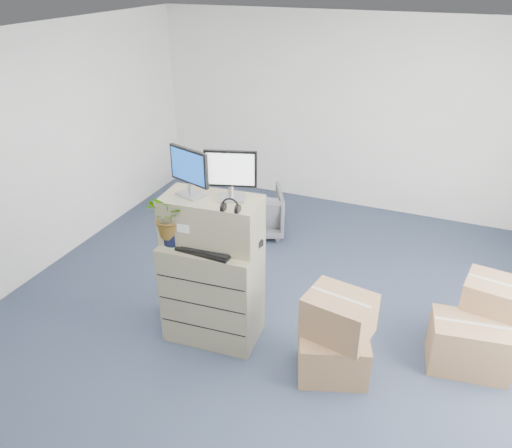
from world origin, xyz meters
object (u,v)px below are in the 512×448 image
at_px(monitor_left, 189,170).
at_px(monitor_right, 231,172).
at_px(filing_cabinet_lower, 213,291).
at_px(office_chair, 256,210).
at_px(potted_plant, 171,222).
at_px(water_bottle, 216,230).
at_px(keyboard, 206,250).

xyz_separation_m(monitor_left, monitor_right, (0.37, 0.07, 0.01)).
relative_size(filing_cabinet_lower, office_chair, 1.48).
height_order(filing_cabinet_lower, potted_plant, potted_plant).
bearing_deg(filing_cabinet_lower, monitor_right, 25.40).
height_order(monitor_left, potted_plant, monitor_left).
height_order(water_bottle, potted_plant, potted_plant).
relative_size(water_bottle, potted_plant, 0.51).
height_order(keyboard, water_bottle, water_bottle).
distance_m(water_bottle, office_chair, 2.29).
xyz_separation_m(monitor_right, keyboard, (-0.16, -0.23, -0.69)).
bearing_deg(monitor_right, filing_cabinet_lower, -167.12).
xyz_separation_m(water_bottle, office_chair, (-0.46, 2.09, -0.83)).
distance_m(keyboard, office_chair, 2.41).
distance_m(monitor_left, keyboard, 0.74).
distance_m(monitor_left, office_chair, 2.53).
distance_m(monitor_left, water_bottle, 0.61).
bearing_deg(potted_plant, keyboard, 0.99).
relative_size(filing_cabinet_lower, monitor_right, 2.31).
bearing_deg(keyboard, potted_plant, -175.97).
bearing_deg(water_bottle, keyboard, -96.02).
relative_size(keyboard, potted_plant, 1.00).
distance_m(monitor_left, monitor_right, 0.38).
height_order(water_bottle, office_chair, water_bottle).
height_order(filing_cabinet_lower, monitor_left, monitor_left).
height_order(filing_cabinet_lower, monitor_right, monitor_right).
relative_size(monitor_right, water_bottle, 1.71).
bearing_deg(filing_cabinet_lower, water_bottle, 45.69).
bearing_deg(monitor_left, office_chair, 114.43).
xyz_separation_m(keyboard, water_bottle, (0.02, 0.18, 0.12)).
xyz_separation_m(keyboard, office_chair, (-0.44, 2.26, -0.71)).
height_order(potted_plant, office_chair, potted_plant).
relative_size(filing_cabinet_lower, keyboard, 2.00).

